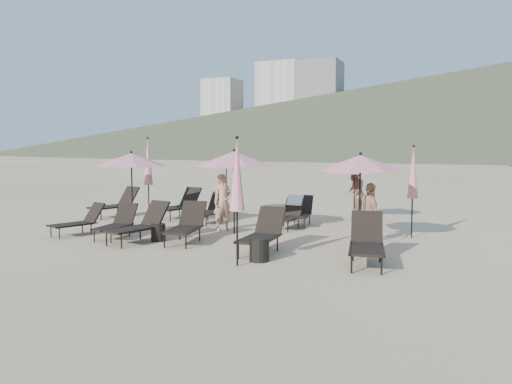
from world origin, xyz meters
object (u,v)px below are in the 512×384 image
at_px(side_table_0, 158,232).
at_px(lounger_0, 79,221).
at_px(lounger_7, 180,204).
at_px(lounger_9, 301,212).
at_px(umbrella_open_0, 131,160).
at_px(lounger_2, 139,224).
at_px(umbrella_open_3, 226,163).
at_px(lounger_4, 263,233).
at_px(lounger_10, 289,213).
at_px(umbrella_open_2, 360,163).
at_px(beachgoer_c, 370,213).
at_px(umbrella_open_4, 355,168).
at_px(umbrella_closed_2, 148,162).
at_px(beachgoer_a, 223,202).
at_px(umbrella_closed_1, 413,173).
at_px(lounger_1, 117,223).
at_px(lounger_8, 211,209).
at_px(lounger_6, 116,203).
at_px(side_table_1, 259,250).
at_px(umbrella_open_1, 234,159).
at_px(beachgoer_b, 354,192).
at_px(lounger_5, 367,241).
at_px(umbrella_closed_0, 237,176).

bearing_deg(side_table_0, lounger_0, -177.84).
relative_size(lounger_7, lounger_9, 1.14).
bearing_deg(umbrella_open_0, lounger_2, -48.55).
bearing_deg(umbrella_open_3, lounger_4, -56.02).
relative_size(lounger_2, lounger_10, 1.19).
bearing_deg(umbrella_open_2, lounger_2, -160.39).
relative_size(lounger_0, beachgoer_c, 1.04).
bearing_deg(umbrella_open_4, lounger_0, -138.05).
bearing_deg(umbrella_closed_2, umbrella_open_0, -71.46).
relative_size(lounger_4, beachgoer_a, 1.06).
relative_size(umbrella_open_2, side_table_0, 5.13).
bearing_deg(umbrella_open_2, umbrella_closed_1, 56.18).
bearing_deg(lounger_9, umbrella_closed_2, -177.54).
bearing_deg(lounger_7, lounger_1, -73.96).
height_order(lounger_10, side_table_0, lounger_10).
height_order(lounger_8, umbrella_closed_2, umbrella_closed_2).
height_order(lounger_6, lounger_9, lounger_6).
relative_size(umbrella_closed_1, side_table_1, 5.06).
bearing_deg(lounger_9, lounger_8, -174.97).
xyz_separation_m(lounger_0, umbrella_open_1, (3.85, 1.93, 1.71)).
relative_size(umbrella_open_0, umbrella_closed_1, 0.93).
distance_m(lounger_9, side_table_0, 4.77).
height_order(lounger_0, beachgoer_b, beachgoer_b).
bearing_deg(umbrella_closed_1, umbrella_open_0, -168.64).
height_order(umbrella_open_1, umbrella_open_2, umbrella_open_1).
bearing_deg(beachgoer_b, side_table_0, -36.82).
xyz_separation_m(umbrella_open_2, side_table_1, (-1.57, -2.63, -1.79)).
height_order(lounger_1, side_table_1, lounger_1).
height_order(lounger_8, umbrella_open_4, umbrella_open_4).
distance_m(lounger_6, lounger_8, 3.75).
bearing_deg(umbrella_open_4, side_table_1, -94.43).
bearing_deg(lounger_4, beachgoer_a, 130.11).
distance_m(side_table_0, beachgoer_a, 2.39).
relative_size(lounger_0, beachgoer_b, 0.88).
xyz_separation_m(lounger_5, umbrella_open_4, (-1.62, 6.14, 1.28)).
xyz_separation_m(umbrella_open_3, umbrella_open_4, (4.63, 0.23, -0.14)).
bearing_deg(umbrella_closed_2, lounger_4, -31.03).
relative_size(umbrella_open_4, beachgoer_b, 1.10).
xyz_separation_m(lounger_8, umbrella_open_4, (4.14, 2.28, 1.31)).
height_order(side_table_0, beachgoer_b, beachgoer_b).
bearing_deg(beachgoer_b, umbrella_open_4, 7.23).
height_order(lounger_0, lounger_9, lounger_9).
xyz_separation_m(side_table_0, beachgoer_c, (5.09, 1.89, 0.54)).
bearing_deg(side_table_0, umbrella_closed_2, 129.07).
bearing_deg(umbrella_closed_2, lounger_1, -68.76).
distance_m(umbrella_open_2, umbrella_open_4, 4.27).
bearing_deg(lounger_2, lounger_6, 146.77).
height_order(side_table_0, side_table_1, side_table_1).
xyz_separation_m(umbrella_open_1, umbrella_closed_0, (1.79, -3.52, -0.27)).
height_order(lounger_10, umbrella_open_0, umbrella_open_0).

